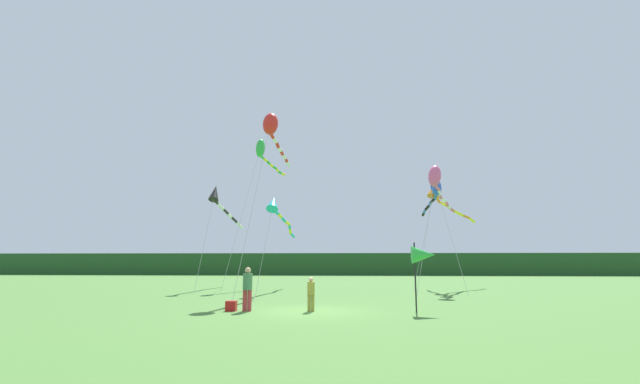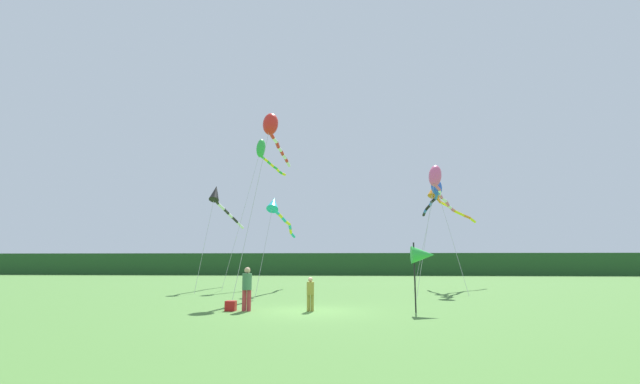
# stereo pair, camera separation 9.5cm
# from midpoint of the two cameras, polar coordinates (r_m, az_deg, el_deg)

# --- Properties ---
(ground_plane) EXTENTS (120.00, 120.00, 0.00)m
(ground_plane) POSITION_cam_midpoint_polar(r_m,az_deg,el_deg) (17.61, -1.21, -15.71)
(ground_plane) COLOR #477533
(distant_treeline) EXTENTS (108.00, 4.00, 3.09)m
(distant_treeline) POSITION_cam_midpoint_polar(r_m,az_deg,el_deg) (62.46, 2.50, -9.64)
(distant_treeline) COLOR #234C23
(distant_treeline) RESTS_ON ground
(person_adult) EXTENTS (0.38, 0.38, 1.73)m
(person_adult) POSITION_cam_midpoint_polar(r_m,az_deg,el_deg) (17.79, -9.63, -12.40)
(person_adult) COLOR #B23338
(person_adult) RESTS_ON ground
(person_child) EXTENTS (0.30, 0.30, 1.34)m
(person_child) POSITION_cam_midpoint_polar(r_m,az_deg,el_deg) (17.50, -1.14, -13.29)
(person_child) COLOR olive
(person_child) RESTS_ON ground
(cooler_box) EXTENTS (0.41, 0.36, 0.40)m
(cooler_box) POSITION_cam_midpoint_polar(r_m,az_deg,el_deg) (18.04, -11.74, -14.74)
(cooler_box) COLOR red
(cooler_box) RESTS_ON ground
(banner_flag_pole) EXTENTS (0.90, 0.70, 2.71)m
(banner_flag_pole) POSITION_cam_midpoint_polar(r_m,az_deg,el_deg) (17.50, 13.77, -8.26)
(banner_flag_pole) COLOR black
(banner_flag_pole) RESTS_ON ground
(kite_orange) EXTENTS (6.30, 6.87, 8.10)m
(kite_orange) POSITION_cam_midpoint_polar(r_m,az_deg,el_deg) (32.87, 15.81, -0.12)
(kite_orange) COLOR #B2B2B2
(kite_orange) RESTS_ON ground
(kite_rainbow) EXTENTS (4.65, 9.82, 8.56)m
(kite_rainbow) POSITION_cam_midpoint_polar(r_m,az_deg,el_deg) (30.14, 15.51, 1.47)
(kite_rainbow) COLOR #B2B2B2
(kite_rainbow) RESTS_ON ground
(kite_red) EXTENTS (1.52, 8.42, 10.70)m
(kite_red) POSITION_cam_midpoint_polar(r_m,az_deg,el_deg) (25.58, -6.36, 8.51)
(kite_red) COLOR #B2B2B2
(kite_red) RESTS_ON ground
(kite_green) EXTENTS (3.25, 7.25, 11.91)m
(kite_green) POSITION_cam_midpoint_polar(r_m,az_deg,el_deg) (35.05, -7.63, 5.47)
(kite_green) COLOR #B2B2B2
(kite_green) RESTS_ON ground
(kite_cyan) EXTENTS (1.13, 10.29, 6.34)m
(kite_cyan) POSITION_cam_midpoint_polar(r_m,az_deg,el_deg) (28.58, -5.67, -2.38)
(kite_cyan) COLOR #B2B2B2
(kite_cyan) RESTS_ON ground
(kite_black) EXTENTS (0.78, 10.31, 7.47)m
(kite_black) POSITION_cam_midpoint_polar(r_m,az_deg,el_deg) (32.02, -13.22, -1.06)
(kite_black) COLOR #B2B2B2
(kite_black) RESTS_ON ground
(kite_blue) EXTENTS (1.00, 9.15, 7.90)m
(kite_blue) POSITION_cam_midpoint_polar(r_m,az_deg,el_deg) (31.36, 15.28, 0.15)
(kite_blue) COLOR #B2B2B2
(kite_blue) RESTS_ON ground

